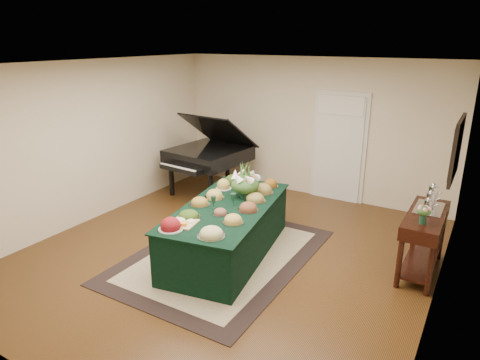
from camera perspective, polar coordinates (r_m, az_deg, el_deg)
The scene contains 14 objects.
ground at distance 6.42m, azimuth -1.39°, elevation -9.66°, with size 6.00×6.00×0.00m, color black.
area_rug at distance 6.33m, azimuth -2.41°, elevation -10.02°, with size 2.28×3.19×0.01m.
kitchen_doorway at distance 8.37m, azimuth 13.01°, elevation 4.12°, with size 1.05×0.07×2.10m.
buffet_table at distance 6.21m, azimuth -1.68°, elevation -6.70°, with size 1.55×2.60×0.77m.
food_platters at distance 6.10m, azimuth -1.57°, elevation -2.83°, with size 1.17×2.35×0.12m.
cutting_board at distance 5.53m, azimuth -7.52°, elevation -5.42°, with size 0.38×0.38×0.10m.
green_goblets at distance 6.00m, azimuth -2.23°, elevation -2.75°, with size 0.25×0.31×0.18m.
floral_centerpiece at distance 6.29m, azimuth 0.69°, elevation -0.12°, with size 0.43×0.43×0.43m.
grand_piano at distance 8.56m, azimuth -4.23°, elevation 3.42°, with size 1.56×1.70×1.65m.
wicker_basket at distance 8.06m, azimuth -1.75°, elevation -2.60°, with size 0.43×0.43×0.27m, color #A87044.
mahogany_sideboard at distance 6.13m, azimuth 23.42°, elevation -5.76°, with size 0.45×1.28×0.87m.
tea_service at distance 6.21m, azimuth 24.06°, elevation -2.42°, with size 0.34×0.58×0.30m.
pink_bouquet at distance 5.65m, azimuth 23.31°, elevation -3.87°, with size 0.19×0.19×0.24m.
wall_painting at distance 5.79m, azimuth 26.92°, elevation 3.71°, with size 0.05×0.95×0.75m.
Camera 1 is at (3.03, -4.79, 3.02)m, focal length 32.00 mm.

